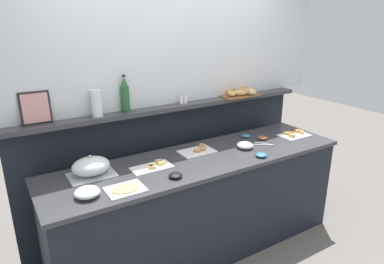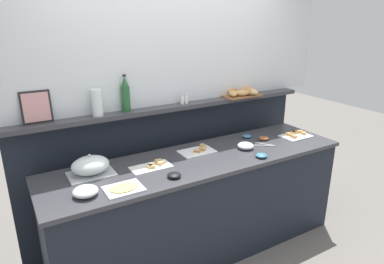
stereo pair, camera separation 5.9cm
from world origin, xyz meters
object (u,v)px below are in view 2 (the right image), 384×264
at_px(sandwich_platter_front, 296,135).
at_px(framed_picture, 36,107).
at_px(serving_cloche, 90,166).
at_px(sandwich_platter_side, 198,151).
at_px(serving_tongs, 265,145).
at_px(pepper_shaker, 186,99).
at_px(condiment_bowl_teal, 174,175).
at_px(condiment_bowl_dark, 247,136).
at_px(water_carafe, 97,103).
at_px(bread_basket, 242,92).
at_px(condiment_bowl_red, 261,155).
at_px(wine_bottle_green, 125,95).
at_px(glass_bowl_medium, 246,146).
at_px(glass_bowl_large, 86,192).
at_px(sandwich_platter_rear, 152,166).
at_px(salt_shaker, 182,99).
at_px(condiment_bowl_cream, 264,138).
at_px(cold_cuts_platter, 124,188).

bearing_deg(sandwich_platter_front, framed_picture, 167.29).
bearing_deg(serving_cloche, sandwich_platter_side, -0.78).
height_order(serving_tongs, pepper_shaker, pepper_shaker).
bearing_deg(condiment_bowl_teal, condiment_bowl_dark, 21.93).
bearing_deg(water_carafe, bread_basket, -0.68).
xyz_separation_m(condiment_bowl_red, wine_bottle_green, (-0.91, 0.75, 0.49)).
distance_m(glass_bowl_medium, serving_tongs, 0.21).
relative_size(glass_bowl_large, serving_tongs, 1.06).
bearing_deg(sandwich_platter_rear, sandwich_platter_side, 11.46).
bearing_deg(condiment_bowl_red, pepper_shaker, 114.53).
height_order(serving_cloche, pepper_shaker, pepper_shaker).
bearing_deg(condiment_bowl_red, glass_bowl_medium, 87.18).
bearing_deg(glass_bowl_medium, sandwich_platter_front, 1.25).
bearing_deg(sandwich_platter_front, serving_tongs, -174.81).
height_order(salt_shaker, bread_basket, salt_shaker).
distance_m(serving_cloche, salt_shaker, 1.08).
height_order(glass_bowl_large, water_carafe, water_carafe).
distance_m(sandwich_platter_front, condiment_bowl_red, 0.71).
xyz_separation_m(bread_basket, framed_picture, (-1.95, 0.06, 0.09)).
bearing_deg(framed_picture, glass_bowl_large, -76.30).
bearing_deg(water_carafe, sandwich_platter_front, -14.60).
xyz_separation_m(glass_bowl_large, condiment_bowl_dark, (1.67, 0.36, -0.01)).
height_order(glass_bowl_medium, water_carafe, water_carafe).
distance_m(glass_bowl_medium, condiment_bowl_cream, 0.32).
height_order(condiment_bowl_teal, water_carafe, water_carafe).
bearing_deg(glass_bowl_large, wine_bottle_green, 49.87).
xyz_separation_m(salt_shaker, pepper_shaker, (0.04, 0.00, 0.00)).
xyz_separation_m(cold_cuts_platter, glass_bowl_medium, (1.22, 0.17, 0.02)).
xyz_separation_m(condiment_bowl_red, bread_basket, (0.33, 0.70, 0.38)).
distance_m(sandwich_platter_front, condiment_bowl_cream, 0.36).
height_order(glass_bowl_medium, condiment_bowl_teal, glass_bowl_medium).
bearing_deg(sandwich_platter_side, framed_picture, 163.08).
distance_m(sandwich_platter_rear, condiment_bowl_dark, 1.11).
height_order(cold_cuts_platter, serving_tongs, cold_cuts_platter).
bearing_deg(bread_basket, condiment_bowl_dark, -114.85).
xyz_separation_m(cold_cuts_platter, condiment_bowl_dark, (1.42, 0.40, 0.01)).
bearing_deg(serving_tongs, condiment_bowl_red, -137.91).
height_order(cold_cuts_platter, glass_bowl_large, glass_bowl_large).
height_order(serving_cloche, salt_shaker, salt_shaker).
relative_size(condiment_bowl_cream, water_carafe, 0.45).
distance_m(condiment_bowl_red, serving_tongs, 0.30).
relative_size(glass_bowl_large, condiment_bowl_dark, 1.88).
xyz_separation_m(cold_cuts_platter, salt_shaker, (0.84, 0.67, 0.40)).
distance_m(sandwich_platter_rear, glass_bowl_medium, 0.90).
distance_m(cold_cuts_platter, condiment_bowl_dark, 1.48).
bearing_deg(serving_cloche, condiment_bowl_dark, 2.14).
height_order(sandwich_platter_rear, condiment_bowl_red, sandwich_platter_rear).
distance_m(sandwich_platter_rear, salt_shaker, 0.78).
xyz_separation_m(glass_bowl_medium, bread_basket, (0.32, 0.47, 0.37)).
bearing_deg(glass_bowl_medium, condiment_bowl_red, -92.82).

